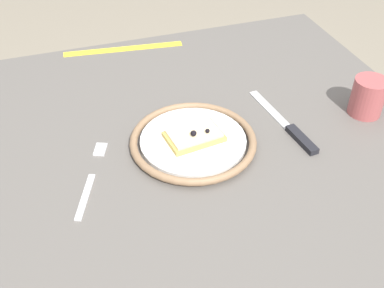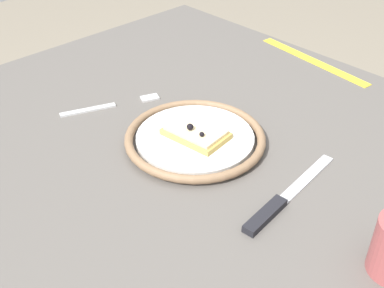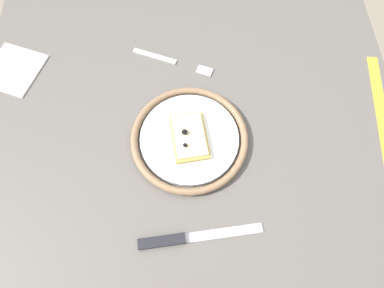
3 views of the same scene
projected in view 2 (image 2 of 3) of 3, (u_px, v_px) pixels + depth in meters
dining_table at (190, 173)px, 0.93m from camera, size 1.05×0.95×0.72m
plate at (196, 138)px, 0.87m from camera, size 0.25×0.25×0.02m
pizza_slice_near at (195, 133)px, 0.86m from camera, size 0.12×0.09×0.03m
knife at (277, 204)px, 0.74m from camera, size 0.04×0.24×0.01m
fork at (112, 105)px, 0.98m from camera, size 0.09×0.19×0.00m
measuring_tape at (313, 61)px, 1.15m from camera, size 0.31×0.06×0.00m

